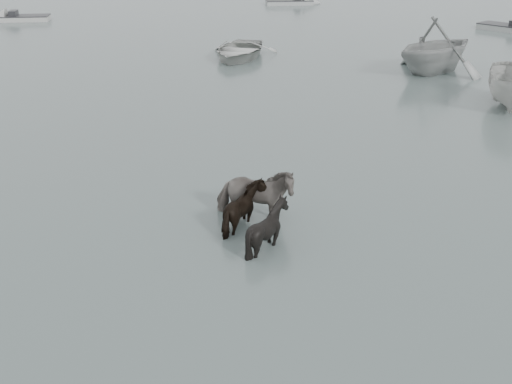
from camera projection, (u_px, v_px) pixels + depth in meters
The scene contains 10 objects.
ground at pixel (295, 256), 14.41m from camera, with size 140.00×140.00×0.00m, color #4D5C59.
pony_pinto at pixel (255, 185), 15.96m from camera, with size 0.94×2.06×1.74m, color black.
pony_dark at pixel (246, 201), 15.48m from camera, with size 1.38×1.18×1.39m, color black.
pony_black at pixel (268, 218), 14.56m from camera, with size 1.16×1.30×1.43m, color black.
rowboat_lead at pixel (238, 48), 34.28m from camera, with size 3.61×5.05×1.05m, color beige.
rowboat_trail at pixel (437, 43), 30.75m from camera, with size 4.58×5.30×2.79m, color #A3A6A3.
boat_small at pixel (510, 85), 25.45m from camera, with size 1.64×4.36×1.68m, color #B1B1AC.
skiff_outer at pixel (23, 16), 46.41m from camera, with size 5.15×1.60×0.75m, color #B9B9B4, non-canonical shape.
skiff_mid at pixel (507, 25), 42.49m from camera, with size 5.01×1.60×0.75m, color #A4A7A5, non-canonical shape.
skiff_far at pixel (289, 0), 54.88m from camera, with size 5.53×1.60×0.75m, color #A8ABA8, non-canonical shape.
Camera 1 is at (1.70, -12.57, 7.05)m, focal length 45.00 mm.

